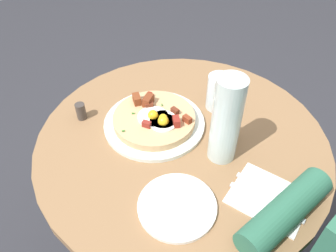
% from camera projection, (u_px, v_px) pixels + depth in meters
% --- Properties ---
extents(dining_table, '(0.80, 0.80, 0.70)m').
position_uv_depth(dining_table, '(181.00, 175.00, 1.04)').
color(dining_table, olive).
rests_on(dining_table, ground_plane).
extents(pizza_plate, '(0.29, 0.29, 0.01)m').
position_uv_depth(pizza_plate, '(154.00, 123.00, 0.96)').
color(pizza_plate, silver).
rests_on(pizza_plate, dining_table).
extents(breakfast_pizza, '(0.23, 0.23, 0.05)m').
position_uv_depth(breakfast_pizza, '(155.00, 118.00, 0.94)').
color(breakfast_pizza, tan).
rests_on(breakfast_pizza, pizza_plate).
extents(bread_plate, '(0.18, 0.18, 0.01)m').
position_uv_depth(bread_plate, '(177.00, 206.00, 0.76)').
color(bread_plate, white).
rests_on(bread_plate, dining_table).
extents(napkin, '(0.20, 0.17, 0.00)m').
position_uv_depth(napkin, '(269.00, 198.00, 0.78)').
color(napkin, white).
rests_on(napkin, dining_table).
extents(fork, '(0.18, 0.05, 0.00)m').
position_uv_depth(fork, '(272.00, 191.00, 0.79)').
color(fork, silver).
rests_on(fork, napkin).
extents(knife, '(0.18, 0.05, 0.00)m').
position_uv_depth(knife, '(266.00, 202.00, 0.77)').
color(knife, silver).
rests_on(knife, napkin).
extents(water_glass, '(0.07, 0.07, 0.11)m').
position_uv_depth(water_glass, '(218.00, 92.00, 0.98)').
color(water_glass, silver).
rests_on(water_glass, dining_table).
extents(water_bottle, '(0.07, 0.07, 0.24)m').
position_uv_depth(water_bottle, '(226.00, 121.00, 0.80)').
color(water_bottle, silver).
rests_on(water_bottle, dining_table).
extents(salt_shaker, '(0.03, 0.03, 0.06)m').
position_uv_depth(salt_shaker, '(234.00, 129.00, 0.91)').
color(salt_shaker, white).
rests_on(salt_shaker, dining_table).
extents(pepper_shaker, '(0.03, 0.03, 0.05)m').
position_uv_depth(pepper_shaker, '(81.00, 111.00, 0.97)').
color(pepper_shaker, '#3F3833').
rests_on(pepper_shaker, dining_table).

